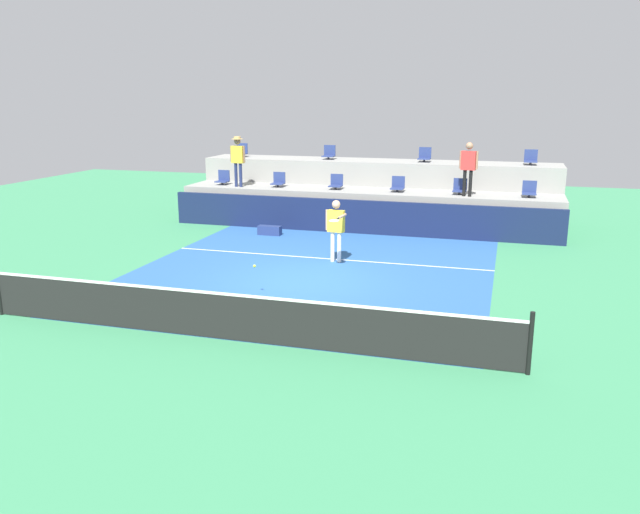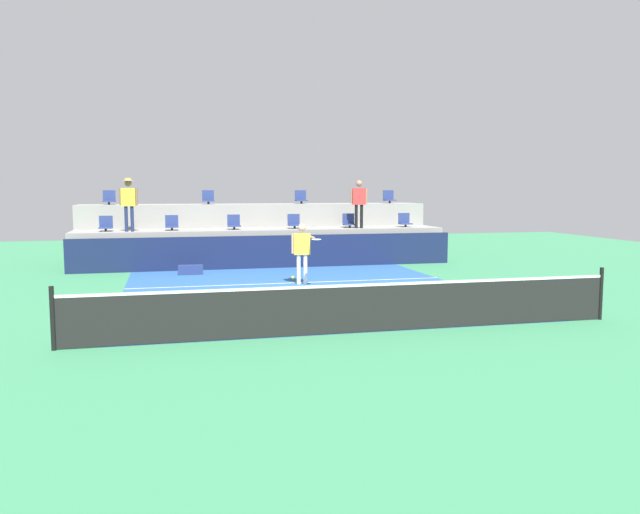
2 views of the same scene
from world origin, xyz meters
TOP-DOWN VIEW (x-y plane):
  - ground_plane at (0.00, 0.00)m, footprint 40.00×40.00m
  - court_inner_paint at (0.00, 1.00)m, footprint 9.00×10.00m
  - court_service_line at (0.00, 2.40)m, footprint 9.00×0.06m
  - tennis_net at (0.00, -4.00)m, footprint 10.48×0.08m
  - sponsor_backboard at (0.00, 6.00)m, footprint 13.00×0.16m
  - seating_tier_lower at (0.00, 7.30)m, footprint 13.00×1.80m
  - seating_tier_upper at (0.00, 9.10)m, footprint 13.00×1.80m
  - stadium_chair_lower_far_left at (-5.34, 7.23)m, footprint 0.44×0.40m
  - stadium_chair_lower_left at (-3.18, 7.23)m, footprint 0.44×0.40m
  - stadium_chair_lower_mid_left at (-1.05, 7.23)m, footprint 0.44×0.40m
  - stadium_chair_lower_mid_right at (1.11, 7.23)m, footprint 0.44×0.40m
  - stadium_chair_lower_right at (3.17, 7.23)m, footprint 0.44×0.40m
  - stadium_chair_lower_far_right at (5.35, 7.23)m, footprint 0.44×0.40m
  - stadium_chair_upper_far_left at (-5.36, 9.03)m, footprint 0.44×0.40m
  - stadium_chair_upper_left at (-1.82, 9.03)m, footprint 0.44×0.40m
  - stadium_chair_upper_right at (1.74, 9.03)m, footprint 0.44×0.40m
  - stadium_chair_upper_far_right at (5.37, 9.03)m, footprint 0.44×0.40m
  - tennis_player at (0.31, 2.13)m, footprint 0.63×1.21m
  - spectator_with_hat at (-4.56, 6.85)m, footprint 0.60×0.46m
  - spectator_in_white at (3.42, 6.85)m, footprint 0.60×0.27m
  - tennis_ball at (-0.65, -1.31)m, footprint 0.07×0.07m
  - equipment_bag at (-2.66, 4.92)m, footprint 0.76×0.28m

SIDE VIEW (x-z plane):
  - ground_plane at x=0.00m, z-range 0.00..0.00m
  - court_inner_paint at x=0.00m, z-range 0.00..0.01m
  - court_service_line at x=0.00m, z-range 0.01..0.01m
  - equipment_bag at x=-2.66m, z-range 0.00..0.30m
  - tennis_net at x=0.00m, z-range -0.04..1.03m
  - sponsor_backboard at x=0.00m, z-range 0.00..1.10m
  - seating_tier_lower at x=0.00m, z-range 0.00..1.25m
  - tennis_ball at x=-0.65m, z-range 0.66..0.73m
  - tennis_player at x=0.31m, z-range 0.19..1.89m
  - seating_tier_upper at x=0.00m, z-range 0.00..2.10m
  - stadium_chair_lower_far_left at x=-5.34m, z-range 1.20..1.72m
  - stadium_chair_lower_left at x=-3.18m, z-range 1.20..1.72m
  - stadium_chair_lower_mid_left at x=-1.05m, z-range 1.20..1.72m
  - stadium_chair_lower_mid_right at x=1.11m, z-range 1.20..1.72m
  - stadium_chair_lower_right at x=3.17m, z-range 1.20..1.72m
  - stadium_chair_lower_far_right at x=5.35m, z-range 1.20..1.72m
  - spectator_in_white at x=3.42m, z-range 1.43..3.16m
  - stadium_chair_upper_far_left at x=-5.36m, z-range 2.05..2.57m
  - stadium_chair_upper_left at x=-1.82m, z-range 2.05..2.57m
  - stadium_chair_upper_right at x=1.74m, z-range 2.05..2.57m
  - stadium_chair_upper_far_right at x=5.37m, z-range 2.05..2.57m
  - spectator_with_hat at x=-4.56m, z-range 1.46..3.23m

